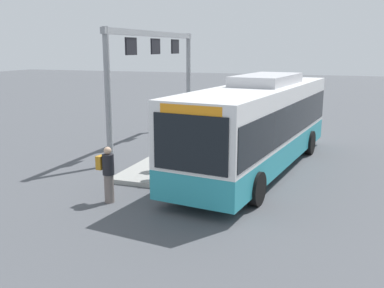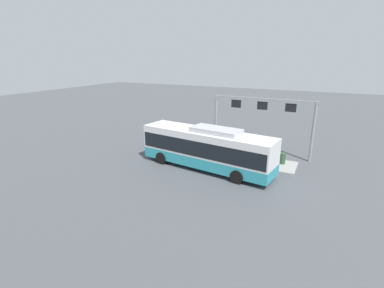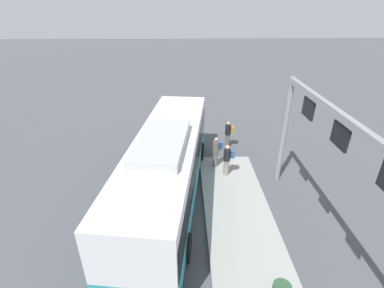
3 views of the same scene
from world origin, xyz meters
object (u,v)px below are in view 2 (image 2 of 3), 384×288
at_px(bus_main, 206,147).
at_px(person_boarding, 174,139).
at_px(person_waiting_near, 202,144).
at_px(person_waiting_mid, 191,144).
at_px(trash_bin, 282,158).

xyz_separation_m(bus_main, person_boarding, (5.00, -3.42, -0.92)).
xyz_separation_m(bus_main, person_waiting_near, (1.66, -2.88, -0.76)).
relative_size(person_waiting_mid, trash_bin, 1.86).
xyz_separation_m(bus_main, trash_bin, (-5.35, -3.43, -1.20)).
xyz_separation_m(person_waiting_near, person_waiting_mid, (0.87, 0.46, 0.00)).
height_order(person_waiting_mid, trash_bin, person_waiting_mid).
relative_size(bus_main, person_waiting_near, 6.70).
distance_m(person_waiting_mid, trash_bin, 7.97).
relative_size(person_boarding, person_waiting_near, 1.00).
height_order(person_waiting_near, trash_bin, person_waiting_near).
bearing_deg(person_waiting_near, trash_bin, 87.29).
relative_size(person_waiting_near, trash_bin, 1.86).
bearing_deg(bus_main, trash_bin, -139.90).
height_order(person_boarding, trash_bin, person_boarding).
relative_size(person_waiting_near, person_waiting_mid, 1.00).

